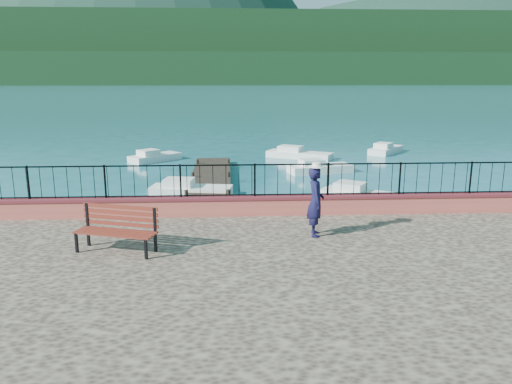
{
  "coord_description": "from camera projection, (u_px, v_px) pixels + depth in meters",
  "views": [
    {
      "loc": [
        -1.06,
        -10.82,
        5.3
      ],
      "look_at": [
        -0.36,
        2.0,
        2.3
      ],
      "focal_mm": 35.0,
      "sensor_mm": 36.0,
      "label": 1
    }
  ],
  "objects": [
    {
      "name": "park_bench",
      "position": [
        117.0,
        239.0,
        11.84
      ],
      "size": [
        2.06,
        1.2,
        1.09
      ],
      "rotation": [
        0.0,
        0.0,
        -0.31
      ],
      "color": "black",
      "rests_on": "promenade"
    },
    {
      "name": "parapet",
      "position": [
        265.0,
        205.0,
        15.04
      ],
      "size": [
        28.0,
        0.46,
        0.58
      ],
      "primitive_type": "cube",
      "color": "#B65F42",
      "rests_on": "promenade"
    },
    {
      "name": "boat_5",
      "position": [
        386.0,
        147.0,
        34.86
      ],
      "size": [
        3.14,
        3.45,
        0.8
      ],
      "primitive_type": "cube",
      "rotation": [
        0.0,
        0.0,
        0.89
      ],
      "color": "silver",
      "rests_on": "ground"
    },
    {
      "name": "dock",
      "position": [
        209.0,
        189.0,
        23.31
      ],
      "size": [
        2.0,
        16.0,
        0.3
      ],
      "primitive_type": "cube",
      "color": "#2D231C",
      "rests_on": "ground"
    },
    {
      "name": "boat_3",
      "position": [
        155.0,
        155.0,
        31.64
      ],
      "size": [
        3.28,
        3.21,
        0.8
      ],
      "primitive_type": "cube",
      "rotation": [
        0.0,
        0.0,
        0.76
      ],
      "color": "silver",
      "rests_on": "ground"
    },
    {
      "name": "far_forest",
      "position": [
        229.0,
        69.0,
        301.4
      ],
      "size": [
        900.0,
        60.0,
        18.0
      ],
      "primitive_type": "cube",
      "color": "black",
      "rests_on": "ground"
    },
    {
      "name": "boat_1",
      "position": [
        361.0,
        192.0,
        21.48
      ],
      "size": [
        3.62,
        3.03,
        0.8
      ],
      "primitive_type": "cube",
      "rotation": [
        0.0,
        0.0,
        -0.59
      ],
      "color": "silver",
      "rests_on": "ground"
    },
    {
      "name": "companion_hill",
      "position": [
        422.0,
        80.0,
        568.03
      ],
      "size": [
        448.0,
        384.0,
        180.0
      ],
      "primitive_type": "ellipsoid",
      "color": "#142D23",
      "rests_on": "ground"
    },
    {
      "name": "boat_0",
      "position": [
        191.0,
        187.0,
        22.47
      ],
      "size": [
        3.81,
        1.89,
        0.8
      ],
      "primitive_type": "cube",
      "rotation": [
        0.0,
        0.0,
        -0.17
      ],
      "color": "white",
      "rests_on": "ground"
    },
    {
      "name": "railing",
      "position": [
        265.0,
        180.0,
        14.86
      ],
      "size": [
        27.0,
        0.05,
        0.95
      ],
      "primitive_type": "cube",
      "color": "black",
      "rests_on": "parapet"
    },
    {
      "name": "foothills",
      "position": [
        229.0,
        52.0,
        356.77
      ],
      "size": [
        900.0,
        120.0,
        44.0
      ],
      "primitive_type": "cube",
      "color": "black",
      "rests_on": "ground"
    },
    {
      "name": "boat_2",
      "position": [
        320.0,
        165.0,
        27.87
      ],
      "size": [
        3.77,
        2.14,
        0.8
      ],
      "primitive_type": "cube",
      "rotation": [
        0.0,
        0.0,
        0.25
      ],
      "color": "white",
      "rests_on": "ground"
    },
    {
      "name": "person",
      "position": [
        316.0,
        202.0,
        12.94
      ],
      "size": [
        0.49,
        0.7,
        1.83
      ],
      "primitive_type": "imported",
      "rotation": [
        0.0,
        0.0,
        1.49
      ],
      "color": "black",
      "rests_on": "promenade"
    },
    {
      "name": "hat",
      "position": [
        317.0,
        165.0,
        12.71
      ],
      "size": [
        0.44,
        0.44,
        0.12
      ],
      "primitive_type": "cylinder",
      "color": "white",
      "rests_on": "person"
    },
    {
      "name": "ground",
      "position": [
        276.0,
        306.0,
        11.78
      ],
      "size": [
        2000.0,
        2000.0,
        0.0
      ],
      "primitive_type": "plane",
      "color": "#19596B",
      "rests_on": "ground"
    },
    {
      "name": "boat_4",
      "position": [
        300.0,
        152.0,
        32.75
      ],
      "size": [
        4.4,
        3.25,
        0.8
      ],
      "primitive_type": "cube",
      "rotation": [
        0.0,
        0.0,
        -0.51
      ],
      "color": "white",
      "rests_on": "ground"
    }
  ]
}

